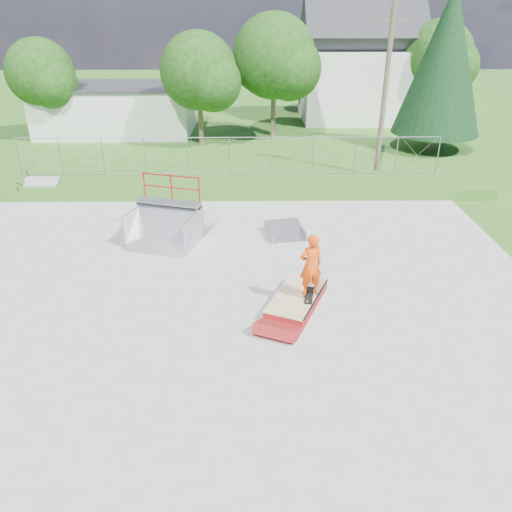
{
  "coord_description": "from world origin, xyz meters",
  "views": [
    {
      "loc": [
        1.01,
        -12.88,
        7.76
      ],
      "look_at": [
        1.17,
        0.43,
        1.1
      ],
      "focal_mm": 35.0,
      "sensor_mm": 36.0,
      "label": 1
    }
  ],
  "objects_px": {
    "quarter_pipe": "(162,215)",
    "skater": "(311,267)",
    "grind_box": "(296,300)",
    "flat_bank_ramp": "(285,231)"
  },
  "relations": [
    {
      "from": "quarter_pipe",
      "to": "flat_bank_ramp",
      "type": "distance_m",
      "value": 4.61
    },
    {
      "from": "grind_box",
      "to": "skater",
      "type": "bearing_deg",
      "value": 4.76
    },
    {
      "from": "grind_box",
      "to": "quarter_pipe",
      "type": "xyz_separation_m",
      "value": [
        -4.46,
        4.18,
        0.99
      ]
    },
    {
      "from": "grind_box",
      "to": "skater",
      "type": "distance_m",
      "value": 1.19
    },
    {
      "from": "grind_box",
      "to": "quarter_pipe",
      "type": "bearing_deg",
      "value": 160.06
    },
    {
      "from": "quarter_pipe",
      "to": "skater",
      "type": "xyz_separation_m",
      "value": [
        4.81,
        -4.29,
        0.14
      ]
    },
    {
      "from": "grind_box",
      "to": "flat_bank_ramp",
      "type": "bearing_deg",
      "value": 113.33
    },
    {
      "from": "grind_box",
      "to": "skater",
      "type": "xyz_separation_m",
      "value": [
        0.34,
        -0.11,
        1.14
      ]
    },
    {
      "from": "flat_bank_ramp",
      "to": "skater",
      "type": "distance_m",
      "value": 5.13
    },
    {
      "from": "quarter_pipe",
      "to": "skater",
      "type": "relative_size",
      "value": 1.29
    }
  ]
}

